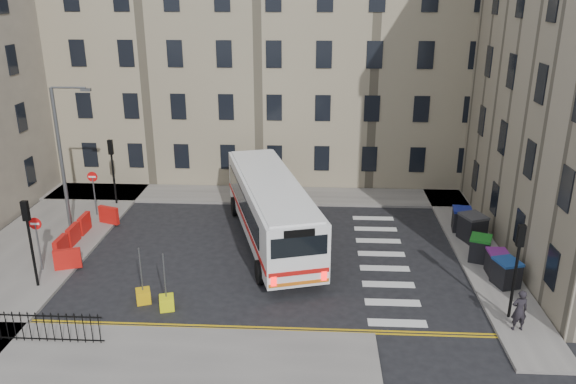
# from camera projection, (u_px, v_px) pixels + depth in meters

# --- Properties ---
(ground) EXTENTS (120.00, 120.00, 0.00)m
(ground) POSITION_uv_depth(u_px,v_px,m) (304.00, 255.00, 28.74)
(ground) COLOR black
(ground) RESTS_ON ground
(pavement_north) EXTENTS (36.00, 3.20, 0.15)m
(pavement_north) POSITION_uv_depth(u_px,v_px,m) (217.00, 194.00, 37.10)
(pavement_north) COLOR slate
(pavement_north) RESTS_ON ground
(pavement_east) EXTENTS (2.40, 26.00, 0.15)m
(pavement_east) POSITION_uv_depth(u_px,v_px,m) (463.00, 227.00, 32.02)
(pavement_east) COLOR slate
(pavement_east) RESTS_ON ground
(pavement_west) EXTENTS (6.00, 22.00, 0.15)m
(pavement_west) POSITION_uv_depth(u_px,v_px,m) (46.00, 240.00, 30.37)
(pavement_west) COLOR slate
(pavement_west) RESTS_ON ground
(pavement_sw) EXTENTS (20.00, 6.00, 0.15)m
(pavement_sw) POSITION_uv_depth(u_px,v_px,m) (96.00, 375.00, 19.68)
(pavement_sw) COLOR slate
(pavement_sw) RESTS_ON ground
(terrace_north) EXTENTS (38.30, 10.80, 17.20)m
(terrace_north) POSITION_uv_depth(u_px,v_px,m) (214.00, 51.00, 40.73)
(terrace_north) COLOR gray
(terrace_north) RESTS_ON ground
(traffic_light_east) EXTENTS (0.28, 0.22, 4.10)m
(traffic_light_east) POSITION_uv_depth(u_px,v_px,m) (518.00, 257.00, 22.17)
(traffic_light_east) COLOR black
(traffic_light_east) RESTS_ON pavement_east
(traffic_light_nw) EXTENTS (0.28, 0.22, 4.10)m
(traffic_light_nw) POSITION_uv_depth(u_px,v_px,m) (112.00, 162.00, 34.48)
(traffic_light_nw) COLOR black
(traffic_light_nw) RESTS_ON pavement_west
(traffic_light_sw) EXTENTS (0.28, 0.22, 4.10)m
(traffic_light_sw) POSITION_uv_depth(u_px,v_px,m) (29.00, 231.00, 24.62)
(traffic_light_sw) COLOR black
(traffic_light_sw) RESTS_ON pavement_west
(streetlamp) EXTENTS (0.50, 0.22, 8.14)m
(streetlamp) POSITION_uv_depth(u_px,v_px,m) (61.00, 159.00, 29.81)
(streetlamp) COLOR #595B5E
(streetlamp) RESTS_ON pavement_west
(no_entry_north) EXTENTS (0.60, 0.08, 3.00)m
(no_entry_north) POSITION_uv_depth(u_px,v_px,m) (93.00, 184.00, 32.90)
(no_entry_north) COLOR #595B5E
(no_entry_north) RESTS_ON pavement_west
(no_entry_south) EXTENTS (0.60, 0.08, 3.00)m
(no_entry_south) POSITION_uv_depth(u_px,v_px,m) (37.00, 233.00, 26.32)
(no_entry_south) COLOR #595B5E
(no_entry_south) RESTS_ON pavement_west
(roadworks_barriers) EXTENTS (1.66, 6.26, 1.00)m
(roadworks_barriers) POSITION_uv_depth(u_px,v_px,m) (80.00, 235.00, 29.59)
(roadworks_barriers) COLOR red
(roadworks_barriers) RESTS_ON pavement_west
(iron_railings) EXTENTS (7.80, 0.04, 1.20)m
(iron_railings) POSITION_uv_depth(u_px,v_px,m) (3.00, 326.00, 21.36)
(iron_railings) COLOR black
(iron_railings) RESTS_ON pavement_sw
(bus) EXTENTS (6.15, 12.72, 3.39)m
(bus) POSITION_uv_depth(u_px,v_px,m) (271.00, 207.00, 29.74)
(bus) COLOR white
(bus) RESTS_ON ground
(wheelie_bin_a) EXTENTS (1.27, 1.36, 1.24)m
(wheelie_bin_a) POSITION_uv_depth(u_px,v_px,m) (506.00, 273.00, 25.35)
(wheelie_bin_a) COLOR black
(wheelie_bin_a) RESTS_ON pavement_east
(wheelie_bin_b) EXTENTS (0.92, 1.06, 1.16)m
(wheelie_bin_b) POSITION_uv_depth(u_px,v_px,m) (497.00, 263.00, 26.39)
(wheelie_bin_b) COLOR black
(wheelie_bin_b) RESTS_ON pavement_east
(wheelie_bin_c) EXTENTS (1.31, 1.40, 1.24)m
(wheelie_bin_c) POSITION_uv_depth(u_px,v_px,m) (480.00, 248.00, 27.75)
(wheelie_bin_c) COLOR black
(wheelie_bin_c) RESTS_ON pavement_east
(wheelie_bin_d) EXTENTS (1.53, 1.62, 1.44)m
(wheelie_bin_d) POSITION_uv_depth(u_px,v_px,m) (472.00, 227.00, 29.97)
(wheelie_bin_d) COLOR black
(wheelie_bin_d) RESTS_ON pavement_east
(wheelie_bin_e) EXTENTS (1.15, 1.27, 1.27)m
(wheelie_bin_e) POSITION_uv_depth(u_px,v_px,m) (462.00, 219.00, 31.24)
(wheelie_bin_e) COLOR black
(wheelie_bin_e) RESTS_ON pavement_east
(pedestrian) EXTENTS (0.68, 0.48, 1.74)m
(pedestrian) POSITION_uv_depth(u_px,v_px,m) (519.00, 310.00, 21.92)
(pedestrian) COLOR black
(pedestrian) RESTS_ON pavement_east
(bollard_yellow) EXTENTS (0.77, 0.77, 0.60)m
(bollard_yellow) POSITION_uv_depth(u_px,v_px,m) (143.00, 296.00, 24.35)
(bollard_yellow) COLOR #DFA90C
(bollard_yellow) RESTS_ON ground
(bollard_chevron) EXTENTS (0.74, 0.74, 0.60)m
(bollard_chevron) POSITION_uv_depth(u_px,v_px,m) (167.00, 303.00, 23.82)
(bollard_chevron) COLOR #DFE30D
(bollard_chevron) RESTS_ON ground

